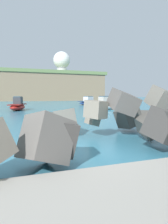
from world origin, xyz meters
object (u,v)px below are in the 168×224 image
object	(u,v)px
boat_near_right	(103,105)
mooring_buoy_outer	(97,103)
boat_near_centre	(90,102)
radar_dome	(62,61)
boat_near_left	(114,101)
boat_far_left	(18,106)

from	to	relation	value
boat_near_right	mooring_buoy_outer	distance (m)	17.75
boat_near_centre	radar_dome	bearing A→B (deg)	84.60
boat_near_left	boat_near_centre	bearing A→B (deg)	-153.77
boat_near_left	boat_far_left	bearing A→B (deg)	-146.31
boat_near_centre	boat_near_right	distance (m)	13.91
boat_far_left	radar_dome	xyz separation A→B (m)	(19.04, 59.85, 16.82)
boat_far_left	boat_near_left	bearing A→B (deg)	33.69
boat_near_left	radar_dome	world-z (taller)	radar_dome
boat_near_centre	boat_near_right	bearing A→B (deg)	-102.37
boat_near_right	radar_dome	bearing A→B (deg)	83.06
boat_near_left	boat_far_left	size ratio (longest dim) A/B	1.24
boat_near_centre	boat_far_left	xyz separation A→B (m)	(-14.42, -10.95, 0.01)
boat_near_centre	radar_dome	distance (m)	51.92
boat_near_centre	mooring_buoy_outer	size ratio (longest dim) A/B	14.73
boat_far_left	radar_dome	distance (m)	65.02
boat_near_centre	mooring_buoy_outer	xyz separation A→B (m)	(2.97, 3.13, -0.37)
boat_far_left	mooring_buoy_outer	bearing A→B (deg)	39.01
radar_dome	boat_near_centre	bearing A→B (deg)	-95.40
mooring_buoy_outer	radar_dome	size ratio (longest dim) A/B	0.04
boat_near_centre	boat_near_right	size ratio (longest dim) A/B	1.14
boat_near_left	mooring_buoy_outer	bearing A→B (deg)	-171.82
boat_near_left	boat_far_left	xyz separation A→B (m)	(-22.15, -14.77, -0.05)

